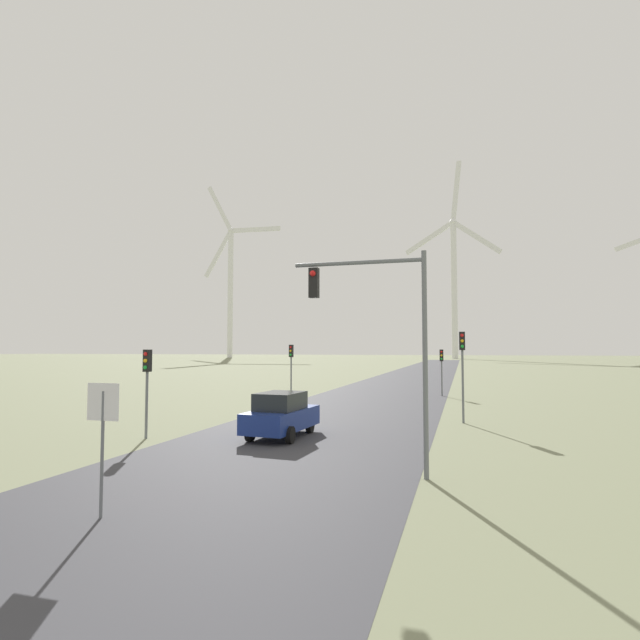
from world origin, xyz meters
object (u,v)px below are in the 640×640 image
(traffic_light_post_mid_right, at_px, (442,362))
(wind_turbine_far_left, at_px, (230,279))
(traffic_light_post_mid_left, at_px, (291,359))
(wind_turbine_left, at_px, (454,274))
(traffic_light_mast_overhead, at_px, (380,319))
(car_approaching, at_px, (281,415))
(traffic_light_post_near_left, at_px, (147,373))
(traffic_light_post_near_right, at_px, (462,356))
(stop_sign_near, at_px, (103,423))

(traffic_light_post_mid_right, xyz_separation_m, wind_turbine_far_left, (-90.93, 147.67, 29.88))
(traffic_light_post_mid_left, bearing_deg, wind_turbine_left, 86.62)
(traffic_light_mast_overhead, bearing_deg, wind_turbine_far_left, 117.55)
(traffic_light_post_mid_right, bearing_deg, wind_turbine_left, 90.49)
(traffic_light_post_mid_right, bearing_deg, traffic_light_post_mid_left, -152.20)
(car_approaching, height_order, wind_turbine_far_left, wind_turbine_far_left)
(traffic_light_post_mid_right, distance_m, traffic_light_mast_overhead, 25.39)
(traffic_light_post_near_left, xyz_separation_m, traffic_light_post_mid_left, (0.35, 16.59, 0.24))
(traffic_light_post_near_right, distance_m, traffic_light_post_mid_right, 14.28)
(stop_sign_near, height_order, traffic_light_post_mid_right, traffic_light_post_mid_right)
(traffic_light_post_near_left, xyz_separation_m, car_approaching, (5.12, 1.81, -1.72))
(traffic_light_mast_overhead, relative_size, wind_turbine_far_left, 0.09)
(stop_sign_near, xyz_separation_m, traffic_light_post_mid_left, (-4.50, 25.01, 0.86))
(traffic_light_post_near_right, xyz_separation_m, traffic_light_mast_overhead, (-2.26, -11.13, 1.23))
(stop_sign_near, distance_m, wind_turbine_left, 180.98)
(traffic_light_post_mid_right, xyz_separation_m, car_approaching, (-5.58, -20.24, -1.70))
(wind_turbine_far_left, bearing_deg, traffic_light_post_near_right, -60.25)
(traffic_light_post_mid_right, height_order, car_approaching, traffic_light_post_mid_right)
(traffic_light_post_mid_left, height_order, traffic_light_post_mid_right, traffic_light_post_mid_left)
(traffic_light_post_near_left, relative_size, traffic_light_post_near_right, 0.81)
(car_approaching, height_order, wind_turbine_left, wind_turbine_left)
(traffic_light_post_near_right, bearing_deg, stop_sign_near, -114.54)
(traffic_light_post_near_right, distance_m, car_approaching, 9.66)
(traffic_light_post_near_right, xyz_separation_m, wind_turbine_left, (-2.86, 162.28, 27.91))
(traffic_light_mast_overhead, height_order, wind_turbine_left, wind_turbine_left)
(stop_sign_near, height_order, traffic_light_post_near_left, traffic_light_post_near_left)
(traffic_light_mast_overhead, distance_m, wind_turbine_far_left, 197.11)
(traffic_light_post_mid_left, bearing_deg, car_approaching, -72.10)
(stop_sign_near, distance_m, traffic_light_post_near_right, 17.94)
(stop_sign_near, distance_m, car_approaching, 10.30)
(traffic_light_post_near_right, distance_m, traffic_light_mast_overhead, 11.42)
(traffic_light_post_near_left, height_order, wind_turbine_far_left, wind_turbine_far_left)
(car_approaching, relative_size, wind_turbine_left, 0.06)
(traffic_light_post_mid_left, distance_m, wind_turbine_far_left, 175.56)
(traffic_light_post_mid_left, relative_size, wind_turbine_far_left, 0.05)
(traffic_light_post_mid_left, bearing_deg, wind_turbine_far_left, 117.75)
(traffic_light_post_near_left, bearing_deg, traffic_light_post_mid_left, 88.79)
(traffic_light_post_mid_right, relative_size, traffic_light_mast_overhead, 0.56)
(traffic_light_post_near_left, bearing_deg, car_approaching, 19.49)
(wind_turbine_far_left, bearing_deg, wind_turbine_left, 0.27)
(car_approaching, bearing_deg, stop_sign_near, -91.52)
(traffic_light_post_near_left, distance_m, traffic_light_post_near_right, 14.60)
(traffic_light_mast_overhead, bearing_deg, stop_sign_near, -135.09)
(traffic_light_post_mid_left, distance_m, car_approaching, 15.65)
(car_approaching, bearing_deg, wind_turbine_far_left, 116.95)
(traffic_light_mast_overhead, height_order, car_approaching, traffic_light_mast_overhead)
(stop_sign_near, distance_m, traffic_light_mast_overhead, 7.71)
(wind_turbine_left, bearing_deg, traffic_light_post_near_right, -88.99)
(wind_turbine_far_left, xyz_separation_m, wind_turbine_left, (89.66, 0.42, -1.34))
(traffic_light_post_mid_right, distance_m, wind_turbine_left, 150.82)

